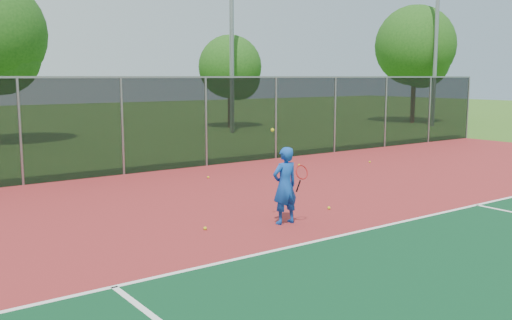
{
  "coord_description": "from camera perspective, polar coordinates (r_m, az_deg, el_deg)",
  "views": [
    {
      "loc": [
        -9.97,
        -4.57,
        3.03
      ],
      "look_at": [
        -3.0,
        5.0,
        1.3
      ],
      "focal_mm": 40.0,
      "sensor_mm": 36.0,
      "label": 1
    }
  ],
  "objects": [
    {
      "name": "tree_back_right",
      "position": [
        39.33,
        15.79,
        10.61
      ],
      "size": [
        5.21,
        5.21,
        7.66
      ],
      "color": "#3C2416",
      "rests_on": "ground"
    },
    {
      "name": "practice_ball_6",
      "position": [
        19.48,
        4.32,
        -0.49
      ],
      "size": [
        0.07,
        0.07,
        0.07
      ],
      "primitive_type": "sphere",
      "color": "gold",
      "rests_on": "court_apron"
    },
    {
      "name": "practice_ball_4",
      "position": [
        11.42,
        -5.11,
        -6.82
      ],
      "size": [
        0.07,
        0.07,
        0.07
      ],
      "primitive_type": "sphere",
      "color": "gold",
      "rests_on": "court_apron"
    },
    {
      "name": "floodlight_ne",
      "position": [
        37.08,
        17.69,
        14.18
      ],
      "size": [
        0.9,
        0.4,
        12.56
      ],
      "color": "gray",
      "rests_on": "ground"
    },
    {
      "name": "practice_ball_3",
      "position": [
        13.21,
        7.31,
        -4.77
      ],
      "size": [
        0.07,
        0.07,
        0.07
      ],
      "primitive_type": "sphere",
      "color": "gold",
      "rests_on": "court_apron"
    },
    {
      "name": "fence_back",
      "position": [
        19.39,
        -5.03,
        3.95
      ],
      "size": [
        30.0,
        0.06,
        3.03
      ],
      "color": "black",
      "rests_on": "court_apron"
    },
    {
      "name": "tree_back_mid",
      "position": [
        34.29,
        -2.41,
        9.02
      ],
      "size": [
        3.75,
        3.75,
        5.5
      ],
      "color": "#3C2416",
      "rests_on": "ground"
    },
    {
      "name": "practice_ball_5",
      "position": [
        20.5,
        11.31,
        -0.18
      ],
      "size": [
        0.07,
        0.07,
        0.07
      ],
      "primitive_type": "sphere",
      "color": "gold",
      "rests_on": "court_apron"
    },
    {
      "name": "floodlight_n",
      "position": [
        31.28,
        -2.47,
        15.71
      ],
      "size": [
        0.9,
        0.4,
        12.56
      ],
      "color": "gray",
      "rests_on": "ground"
    },
    {
      "name": "court_apron",
      "position": [
        12.32,
        20.03,
        -6.39
      ],
      "size": [
        30.0,
        20.0,
        0.02
      ],
      "primitive_type": "cube",
      "color": "maroon",
      "rests_on": "ground"
    },
    {
      "name": "tennis_player",
      "position": [
        11.71,
        2.92,
        -2.56
      ],
      "size": [
        0.6,
        0.62,
        1.99
      ],
      "color": "#1247A9",
      "rests_on": "court_apron"
    },
    {
      "name": "practice_ball_2",
      "position": [
        17.11,
        -4.79,
        -1.72
      ],
      "size": [
        0.07,
        0.07,
        0.07
      ],
      "primitive_type": "sphere",
      "color": "gold",
      "rests_on": "court_apron"
    }
  ]
}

